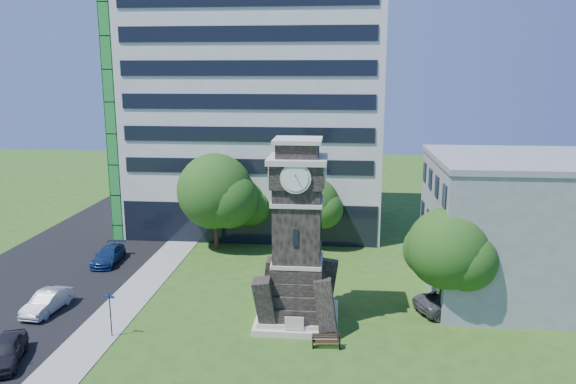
# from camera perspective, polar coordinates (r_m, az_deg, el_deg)

# --- Properties ---
(ground) EXTENTS (160.00, 160.00, 0.00)m
(ground) POSITION_cam_1_polar(r_m,az_deg,el_deg) (37.12, -4.07, -13.96)
(ground) COLOR #2C5017
(ground) RESTS_ON ground
(sidewalk) EXTENTS (3.00, 70.00, 0.06)m
(sidewalk) POSITION_cam_1_polar(r_m,az_deg,el_deg) (43.92, -15.48, -10.08)
(sidewalk) COLOR gray
(sidewalk) RESTS_ON ground
(street) EXTENTS (14.00, 80.00, 0.02)m
(street) POSITION_cam_1_polar(r_m,az_deg,el_deg) (47.54, -25.22, -9.12)
(street) COLOR black
(street) RESTS_ON ground
(clock_tower) EXTENTS (5.40, 5.40, 12.22)m
(clock_tower) POSITION_cam_1_polar(r_m,az_deg,el_deg) (36.65, 0.97, -5.38)
(clock_tower) COLOR beige
(clock_tower) RESTS_ON ground
(office_tall) EXTENTS (26.20, 15.11, 28.60)m
(office_tall) POSITION_cam_1_polar(r_m,az_deg,el_deg) (59.39, -3.22, 10.13)
(office_tall) COLOR silver
(office_tall) RESTS_ON ground
(office_low) EXTENTS (15.20, 12.20, 10.40)m
(office_low) POSITION_cam_1_polar(r_m,az_deg,el_deg) (44.67, 23.92, -3.32)
(office_low) COLOR #939598
(office_low) RESTS_ON ground
(car_street_south) EXTENTS (3.04, 4.75, 1.51)m
(car_street_south) POSITION_cam_1_polar(r_m,az_deg,el_deg) (36.85, -26.78, -14.23)
(car_street_south) COLOR black
(car_street_south) RESTS_ON ground
(car_street_mid) EXTENTS (1.96, 4.51, 1.44)m
(car_street_mid) POSITION_cam_1_polar(r_m,az_deg,el_deg) (42.89, -23.26, -10.21)
(car_street_mid) COLOR #A7ABAF
(car_street_mid) RESTS_ON ground
(car_street_north) EXTENTS (2.27, 4.92, 1.39)m
(car_street_north) POSITION_cam_1_polar(r_m,az_deg,el_deg) (51.33, -17.77, -6.16)
(car_street_north) COLOR navy
(car_street_north) RESTS_ON ground
(car_east_lot) EXTENTS (6.11, 4.60, 1.54)m
(car_east_lot) POSITION_cam_1_polar(r_m,az_deg,el_deg) (41.12, 16.54, -10.59)
(car_east_lot) COLOR #515056
(car_east_lot) RESTS_ON ground
(park_bench) EXTENTS (1.71, 0.46, 0.88)m
(park_bench) POSITION_cam_1_polar(r_m,az_deg,el_deg) (34.99, 3.91, -14.82)
(park_bench) COLOR black
(park_bench) RESTS_ON ground
(street_sign) EXTENTS (0.68, 0.07, 2.84)m
(street_sign) POSITION_cam_1_polar(r_m,az_deg,el_deg) (37.32, -17.61, -11.39)
(street_sign) COLOR black
(street_sign) RESTS_ON ground
(tree_nw) EXTENTS (7.69, 6.99, 9.01)m
(tree_nw) POSITION_cam_1_polar(r_m,az_deg,el_deg) (52.06, -7.30, -0.16)
(tree_nw) COLOR #332114
(tree_nw) RESTS_ON ground
(tree_nc) EXTENTS (5.35, 4.87, 6.46)m
(tree_nc) POSITION_cam_1_polar(r_m,az_deg,el_deg) (54.30, -4.59, -1.14)
(tree_nc) COLOR #332114
(tree_nc) RESTS_ON ground
(tree_ne) EXTENTS (5.11, 4.64, 6.68)m
(tree_ne) POSITION_cam_1_polar(r_m,az_deg,el_deg) (52.08, 2.77, -1.32)
(tree_ne) COLOR #332114
(tree_ne) RESTS_ON ground
(tree_east) EXTENTS (5.97, 5.43, 7.65)m
(tree_east) POSITION_cam_1_polar(r_m,az_deg,el_deg) (38.55, 16.04, -5.82)
(tree_east) COLOR #332114
(tree_east) RESTS_ON ground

